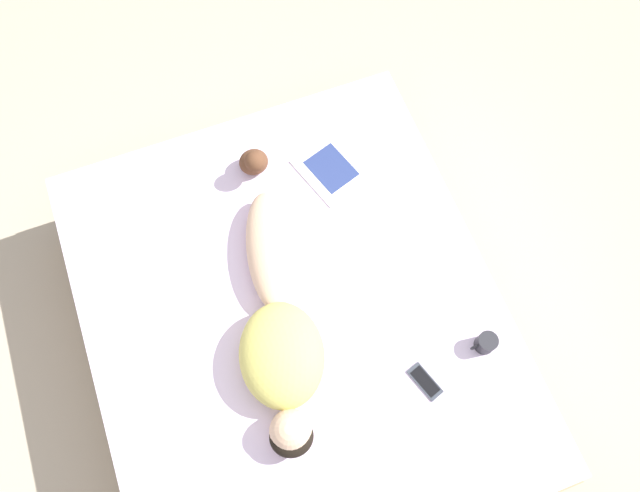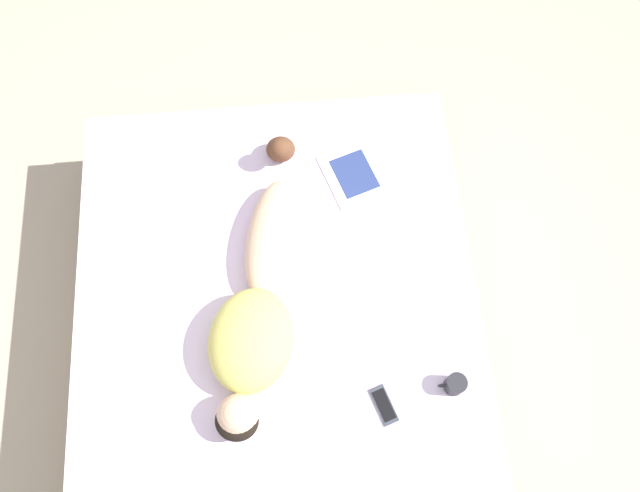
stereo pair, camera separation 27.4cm
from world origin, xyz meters
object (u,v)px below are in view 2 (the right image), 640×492
at_px(open_magazine, 378,165).
at_px(cell_phone, 384,405).
at_px(coffee_mug, 455,384).
at_px(person, 255,317).

distance_m(open_magazine, cell_phone, 1.11).
height_order(open_magazine, coffee_mug, coffee_mug).
relative_size(open_magazine, cell_phone, 3.49).
xyz_separation_m(open_magazine, cell_phone, (0.11, 1.10, 0.00)).
xyz_separation_m(person, open_magazine, (-0.61, -0.71, -0.09)).
bearing_deg(open_magazine, coffee_mug, 81.56).
bearing_deg(coffee_mug, open_magazine, -80.23).
bearing_deg(cell_phone, person, -56.47).
xyz_separation_m(person, cell_phone, (-0.50, 0.39, -0.09)).
height_order(person, cell_phone, person).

